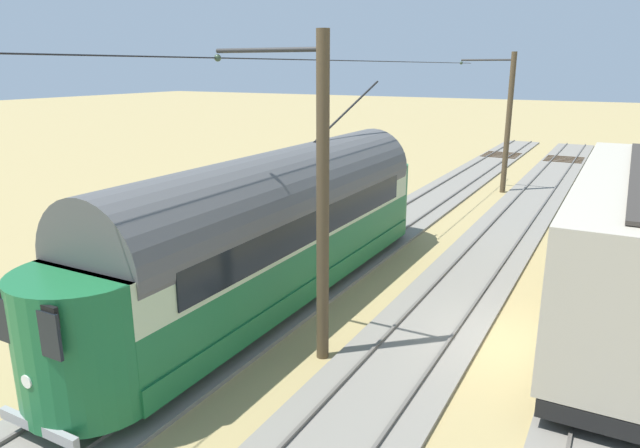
% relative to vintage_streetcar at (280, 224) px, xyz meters
% --- Properties ---
extents(ground_plane, '(220.00, 220.00, 0.00)m').
position_rel_vintage_streetcar_xyz_m(ground_plane, '(-6.56, -0.19, -2.25)').
color(ground_plane, '#9E8956').
extents(track_adjacent_siding, '(2.80, 80.00, 0.18)m').
position_rel_vintage_streetcar_xyz_m(track_adjacent_siding, '(-8.75, -0.50, -2.20)').
color(track_adjacent_siding, slate).
rests_on(track_adjacent_siding, ground).
extents(track_third_siding, '(2.80, 80.00, 0.18)m').
position_rel_vintage_streetcar_xyz_m(track_third_siding, '(-4.38, -0.50, -2.20)').
color(track_third_siding, slate).
rests_on(track_third_siding, ground).
extents(track_outer_siding, '(2.80, 80.00, 0.18)m').
position_rel_vintage_streetcar_xyz_m(track_outer_siding, '(0.00, -0.50, -2.20)').
color(track_outer_siding, slate).
rests_on(track_outer_siding, ground).
extents(vintage_streetcar, '(2.65, 15.75, 5.83)m').
position_rel_vintage_streetcar_xyz_m(vintage_streetcar, '(0.00, 0.00, 0.00)').
color(vintage_streetcar, '#196033').
rests_on(vintage_streetcar, ground).
extents(boxcar_adjacent, '(2.96, 12.47, 3.85)m').
position_rel_vintage_streetcar_xyz_m(boxcar_adjacent, '(-8.76, -3.13, -0.09)').
color(boxcar_adjacent, '#B2A893').
rests_on(boxcar_adjacent, ground).
extents(catenary_pole_foreground, '(2.88, 0.28, 7.23)m').
position_rel_vintage_streetcar_xyz_m(catenary_pole_foreground, '(-2.58, -17.95, 1.53)').
color(catenary_pole_foreground, '#4C3D28').
rests_on(catenary_pole_foreground, ground).
extents(catenary_pole_mid_near, '(2.88, 0.28, 7.23)m').
position_rel_vintage_streetcar_xyz_m(catenary_pole_mid_near, '(-2.58, 2.42, 1.53)').
color(catenary_pole_mid_near, '#4C3D28').
rests_on(catenary_pole_mid_near, ground).
extents(overhead_wire_run, '(2.68, 44.75, 0.18)m').
position_rel_vintage_streetcar_xyz_m(overhead_wire_run, '(-0.05, 1.67, 4.44)').
color(overhead_wire_run, black).
rests_on(overhead_wire_run, ground).
extents(spare_tie_stack, '(2.40, 2.40, 0.54)m').
position_rel_vintage_streetcar_xyz_m(spare_tie_stack, '(3.43, -2.05, -1.98)').
color(spare_tie_stack, '#382819').
rests_on(spare_tie_stack, ground).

